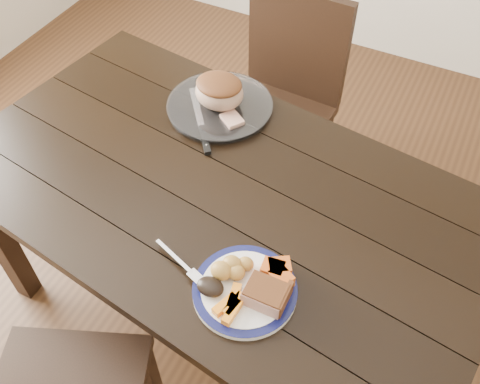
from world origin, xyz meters
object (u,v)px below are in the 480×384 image
at_px(dinner_plate, 245,290).
at_px(dining_table, 220,209).
at_px(roast_joint, 219,92).
at_px(chair_far, 282,95).
at_px(serving_platter, 220,107).
at_px(carving_knife, 203,132).
at_px(pork_slice, 266,294).
at_px(fork, 182,264).

bearing_deg(dinner_plate, dining_table, 129.13).
bearing_deg(roast_joint, dinner_plate, -56.68).
xyz_separation_m(dining_table, chair_far, (-0.11, 0.74, -0.13)).
bearing_deg(chair_far, dining_table, 100.97).
bearing_deg(dining_table, serving_platter, 117.64).
distance_m(dining_table, carving_knife, 0.26).
distance_m(chair_far, roast_joint, 0.52).
distance_m(dining_table, serving_platter, 0.37).
relative_size(pork_slice, roast_joint, 0.61).
bearing_deg(carving_knife, pork_slice, 4.53).
xyz_separation_m(dinner_plate, carving_knife, (-0.38, 0.46, -0.00)).
bearing_deg(carving_knife, dinner_plate, 0.75).
height_order(dining_table, dinner_plate, dinner_plate).
distance_m(dinner_plate, fork, 0.17).
bearing_deg(fork, dining_table, 118.35).
xyz_separation_m(dinner_plate, pork_slice, (0.06, -0.00, 0.03)).
bearing_deg(carving_knife, dining_table, 1.47).
xyz_separation_m(dinner_plate, fork, (-0.17, -0.01, 0.01)).
bearing_deg(serving_platter, fork, -70.46).
height_order(dinner_plate, serving_platter, serving_platter).
relative_size(chair_far, roast_joint, 5.72).
bearing_deg(fork, chair_far, 117.60).
height_order(dinner_plate, pork_slice, pork_slice).
relative_size(pork_slice, fork, 0.57).
relative_size(fork, carving_knife, 0.66).
xyz_separation_m(chair_far, fork, (0.15, -1.02, 0.25)).
bearing_deg(chair_far, serving_platter, 84.92).
height_order(serving_platter, fork, fork).
height_order(dinner_plate, carving_knife, dinner_plate).
height_order(chair_far, roast_joint, chair_far).
bearing_deg(chair_far, pork_slice, 113.51).
height_order(pork_slice, carving_knife, pork_slice).
bearing_deg(serving_platter, chair_far, 82.29).
bearing_deg(roast_joint, fork, -70.46).
height_order(pork_slice, fork, pork_slice).
height_order(serving_platter, carving_knife, serving_platter).
bearing_deg(carving_knife, chair_far, 136.05).
xyz_separation_m(roast_joint, carving_knife, (0.01, -0.13, -0.06)).
distance_m(chair_far, serving_platter, 0.49).
distance_m(dining_table, fork, 0.31).
bearing_deg(pork_slice, dining_table, 135.30).
relative_size(serving_platter, roast_joint, 2.11).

